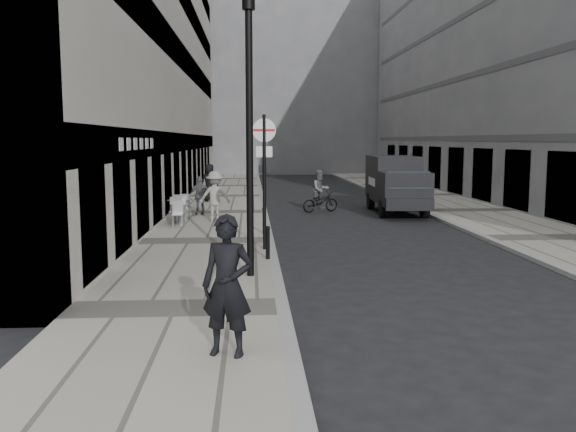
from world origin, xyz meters
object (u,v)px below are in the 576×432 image
object	(u,v)px
sign_post	(264,164)
panel_van	(396,181)
walking_man	(227,286)
cyclist	(320,196)
lamppost	(249,122)

from	to	relation	value
sign_post	panel_van	bearing A→B (deg)	53.14
walking_man	sign_post	xyz separation A→B (m)	(0.73, 8.58, 1.41)
sign_post	cyclist	size ratio (longest dim) A/B	2.01
walking_man	lamppost	xyz separation A→B (m)	(0.33, 5.19, 2.46)
lamppost	panel_van	world-z (taller)	lamppost
walking_man	cyclist	size ratio (longest dim) A/B	1.08
walking_man	panel_van	world-z (taller)	panel_van
walking_man	lamppost	world-z (taller)	lamppost
walking_man	panel_van	distance (m)	19.11
walking_man	panel_van	bearing A→B (deg)	85.80
walking_man	cyclist	bearing A→B (deg)	95.81
walking_man	cyclist	world-z (taller)	walking_man
panel_van	walking_man	bearing A→B (deg)	-108.35
sign_post	walking_man	bearing A→B (deg)	-98.94
cyclist	lamppost	bearing A→B (deg)	-126.71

